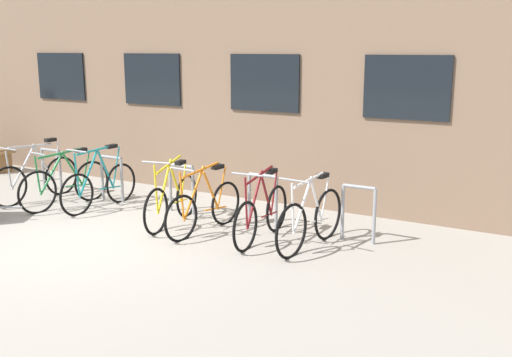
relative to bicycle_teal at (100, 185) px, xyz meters
name	(u,v)px	position (x,y,z in m)	size (l,w,h in m)	color
ground_plane	(77,241)	(0.95, -1.44, -0.39)	(42.00, 42.00, 0.00)	#9E998E
storefront_building	(276,16)	(0.95, 4.42, 2.89)	(28.00, 5.38, 6.55)	#7A604C
bike_rack	(181,184)	(1.34, 0.46, 0.09)	(6.51, 0.05, 0.80)	gray
bicycle_teal	(100,185)	(0.00, 0.00, 0.00)	(0.44, 1.68, 1.07)	black
bicycle_silver	(36,178)	(-1.36, -0.15, 0.00)	(0.44, 1.78, 1.07)	black
bicycle_white	(311,219)	(3.87, -0.08, 0.00)	(0.44, 1.68, 1.03)	black
bicycle_maroon	(262,213)	(3.15, -0.12, -0.01)	(0.44, 1.69, 1.05)	black
bicycle_green	(66,184)	(-0.59, -0.19, 0.00)	(0.44, 1.76, 1.00)	black
bicycle_yellow	(172,200)	(1.61, -0.15, -0.01)	(0.45, 1.64, 1.06)	black
bicycle_orange	(204,207)	(2.25, -0.21, -0.01)	(0.44, 1.67, 1.03)	black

